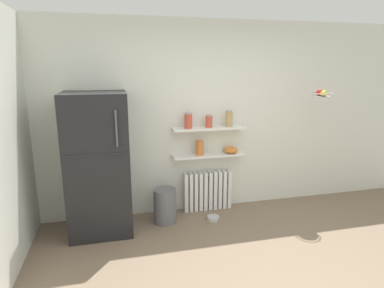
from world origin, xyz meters
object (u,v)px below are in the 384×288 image
Objects in this scene: trash_bin at (165,206)px; radiator at (207,191)px; shelf_bowl at (231,150)px; storage_jar_2 at (229,119)px; hanging_fruit_basket at (322,94)px; pet_food_bowl at (213,218)px; storage_jar_1 at (209,121)px; refrigerator at (98,164)px; vase at (200,148)px; storage_jar_0 at (188,121)px.

radiator is at bearing 21.13° from trash_bin.
radiator is 1.50× the size of trash_bin.
shelf_bowl reaches higher than trash_bin.
hanging_fruit_basket is (1.16, -0.33, 0.34)m from storage_jar_2.
storage_jar_2 is at bearing 46.26° from pet_food_bowl.
hanging_fruit_basket reaches higher than storage_jar_1.
refrigerator reaches higher than vase.
trash_bin is at bearing -166.69° from storage_jar_2.
refrigerator is 1.79m from shelf_bowl.
storage_jar_2 is 0.75× the size of hanging_fruit_basket.
vase reaches higher than trash_bin.
hanging_fruit_basket reaches higher than vase.
vase is 1.03× the size of shelf_bowl.
hanging_fruit_basket is (1.12, -0.33, 0.78)m from shelf_bowl.
storage_jar_1 is 0.78× the size of storage_jar_2.
storage_jar_2 is at bearing -0.00° from storage_jar_1.
vase is (1.32, 0.23, 0.07)m from refrigerator.
refrigerator reaches higher than pet_food_bowl.
trash_bin is (-0.93, -0.22, -1.08)m from storage_jar_2.
radiator is 1.00m from storage_jar_1.
vase is (-0.13, -0.03, 0.64)m from radiator.
trash_bin is at bearing -167.20° from shelf_bowl.
storage_jar_0 is at bearing 180.00° from storage_jar_1.
storage_jar_1 is at bearing 180.00° from storage_jar_2.
storage_jar_0 reaches higher than radiator.
vase is (-0.13, 0.00, -0.36)m from storage_jar_1.
refrigerator is at bearing -172.42° from storage_jar_2.
refrigerator is 8.19× the size of storage_jar_0.
radiator is (1.45, 0.26, -0.58)m from refrigerator.
trash_bin is 2.83× the size of pet_food_bowl.
vase is at bearing 108.10° from pet_food_bowl.
radiator is 2.02m from hanging_fruit_basket.
storage_jar_2 is 1.11× the size of shelf_bowl.
storage_jar_1 is 1.30m from pet_food_bowl.
storage_jar_0 reaches higher than vase.
storage_jar_0 is at bearing -173.98° from radiator.
vase is 0.45m from shelf_bowl.
storage_jar_1 is at bearing 0.00° from vase.
hanging_fruit_basket is at bearing -14.11° from radiator.
storage_jar_1 is at bearing 86.10° from pet_food_bowl.
pet_food_bowl is (-0.35, -0.32, -0.84)m from shelf_bowl.
storage_jar_1 reaches higher than radiator.
storage_jar_2 reaches higher than trash_bin.
shelf_bowl is at bearing -5.30° from radiator.
vase is 0.69× the size of hanging_fruit_basket.
storage_jar_1 is 0.59× the size of hanging_fruit_basket.
storage_jar_1 reaches higher than vase.
storage_jar_2 is at bearing -0.00° from vase.
refrigerator is 3.76× the size of trash_bin.
storage_jar_0 is at bearing 129.38° from pet_food_bowl.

